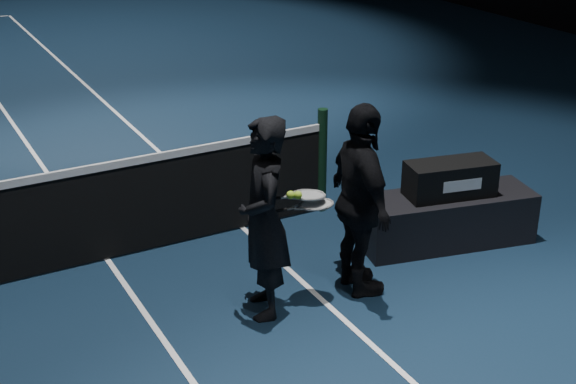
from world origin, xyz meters
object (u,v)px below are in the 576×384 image
Objects in this scene: player_bench at (446,219)px; player_a at (264,219)px; racket_bag at (450,179)px; racket_upper at (309,195)px; racket_lower at (316,204)px; tennis_balls at (294,193)px; player_b at (361,201)px.

player_bench is 0.99× the size of player_a.
racket_upper is (-1.67, -0.26, 0.29)m from racket_bag.
tennis_balls is at bearing 178.53° from racket_lower.
player_a is at bearing 175.36° from tennis_balls.
racket_upper is at bearing 7.81° from tennis_balls.
player_bench is at bearing 0.00° from racket_bag.
racket_lower reaches higher than player_bench.
player_bench is at bearing 114.08° from player_a.
player_b is 2.45× the size of racket_upper.
player_b is at bearing -9.08° from racket_upper.
racket_upper reaches higher than racket_bag.
racket_bag is at bearing 114.08° from player_a.
player_b is (0.85, -0.09, 0.00)m from player_a.
racket_upper is (-0.44, 0.08, 0.12)m from player_b.
player_a is 2.45× the size of racket_upper.
racket_lower is at bearing -157.13° from racket_bag.
racket_bag is 1.66m from racket_lower.
player_a and player_b have the same top height.
player_a is (-2.07, -0.26, 0.59)m from player_bench.
racket_bag is at bearing -64.95° from player_b.
player_a is 2.45× the size of racket_lower.
player_b reaches higher than racket_upper.
player_b is at bearing -152.02° from racket_bag.
player_a is at bearing -178.29° from racket_upper.
player_b is at bearing 0.00° from racket_lower.
racket_lower reaches higher than racket_bag.
racket_bag is 1.21× the size of racket_upper.
tennis_balls is at bearing -159.01° from racket_bag.
player_bench is 2.00× the size of racket_bag.
racket_upper is 5.67× the size of tennis_balls.
racket_upper is at bearing -158.92° from racket_bag.
player_a is 0.42m from racket_upper.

